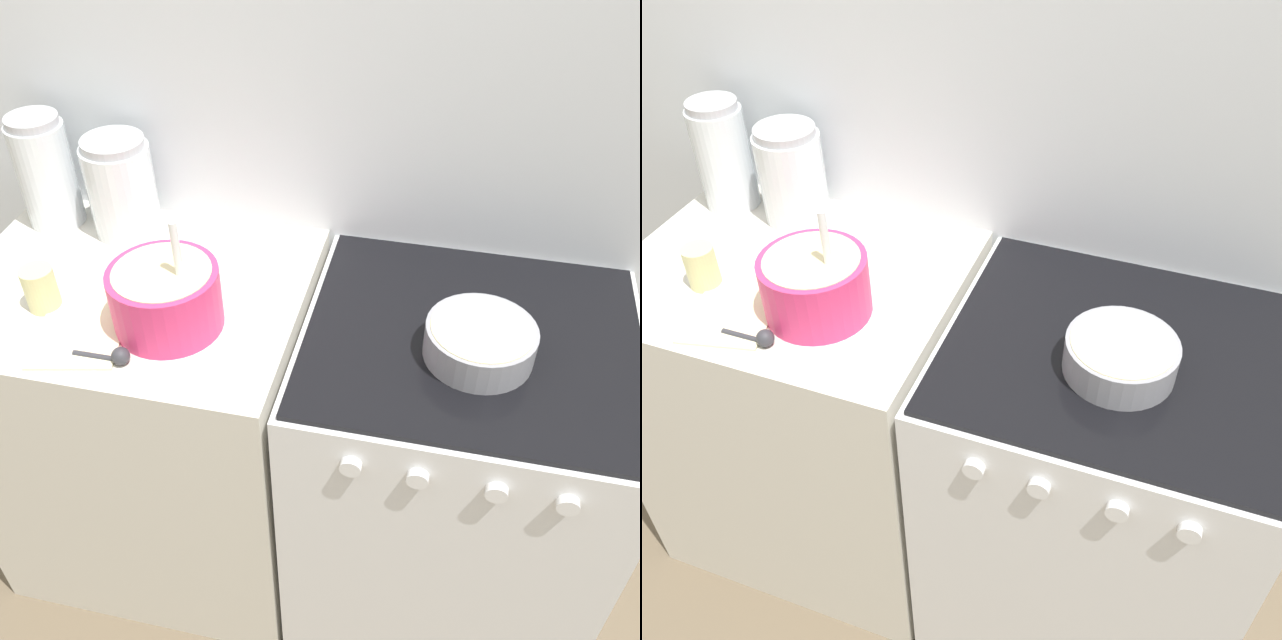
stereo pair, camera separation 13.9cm
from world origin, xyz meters
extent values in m
cube|color=silver|center=(0.00, 0.64, 1.20)|extent=(4.53, 0.05, 2.40)
cube|color=silver|center=(-0.38, 0.31, 0.46)|extent=(0.77, 0.61, 0.93)
cube|color=silver|center=(0.36, 0.31, 0.46)|extent=(0.69, 0.61, 0.92)
cube|color=black|center=(0.36, 0.31, 0.92)|extent=(0.66, 0.59, 0.01)
cylinder|color=white|center=(0.17, -0.01, 0.85)|extent=(0.04, 0.02, 0.04)
cylinder|color=white|center=(0.29, -0.01, 0.85)|extent=(0.04, 0.02, 0.04)
cylinder|color=white|center=(0.43, -0.01, 0.85)|extent=(0.04, 0.02, 0.04)
cylinder|color=white|center=(0.55, -0.01, 0.85)|extent=(0.04, 0.02, 0.04)
cylinder|color=#E0336B|center=(-0.25, 0.21, 1.00)|extent=(0.22, 0.22, 0.13)
cylinder|color=beige|center=(-0.25, 0.21, 1.03)|extent=(0.19, 0.19, 0.07)
cylinder|color=white|center=(-0.21, 0.21, 1.07)|extent=(0.02, 0.02, 0.23)
cylinder|color=gray|center=(0.37, 0.25, 0.97)|extent=(0.21, 0.21, 0.07)
cylinder|color=beige|center=(0.37, 0.25, 0.97)|extent=(0.20, 0.20, 0.06)
cylinder|color=silver|center=(-0.66, 0.51, 1.05)|extent=(0.13, 0.13, 0.25)
cylinder|color=silver|center=(-0.66, 0.51, 1.00)|extent=(0.12, 0.12, 0.15)
cylinder|color=#B2B2B7|center=(-0.66, 0.51, 1.19)|extent=(0.12, 0.12, 0.02)
cylinder|color=silver|center=(-0.47, 0.51, 1.04)|extent=(0.16, 0.16, 0.22)
cylinder|color=white|center=(-0.47, 0.51, 0.99)|extent=(0.14, 0.14, 0.13)
cylinder|color=#B2B2B7|center=(-0.47, 0.51, 1.16)|extent=(0.14, 0.14, 0.02)
cylinder|color=beige|center=(-0.52, 0.20, 0.98)|extent=(0.07, 0.07, 0.10)
cube|color=beige|center=(-0.42, 0.18, 0.93)|extent=(0.23, 0.32, 0.01)
cylinder|color=#333338|center=(-0.35, 0.08, 0.94)|extent=(0.09, 0.01, 0.01)
sphere|color=#333338|center=(-0.30, 0.08, 0.95)|extent=(0.04, 0.04, 0.04)
camera|label=1|loc=(0.29, -0.80, 1.89)|focal=40.00mm
camera|label=2|loc=(0.42, -0.76, 1.89)|focal=40.00mm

